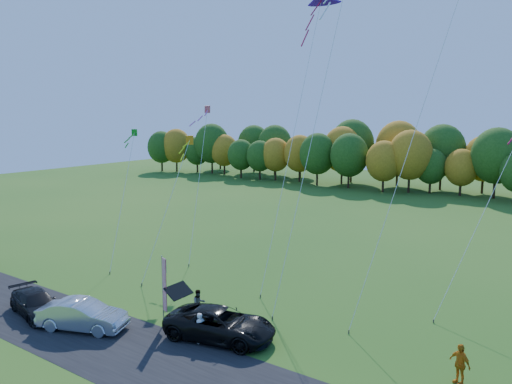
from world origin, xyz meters
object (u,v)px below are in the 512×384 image
Objects in this scene: silver_sedan at (82,315)px; person_east at (460,364)px; black_suv at (220,324)px; feather_flag at (164,284)px.

silver_sedan is 2.68× the size of person_east.
person_east is at bearing -90.02° from black_suv.
silver_sedan is 19.67m from person_east.
black_suv is at bearing -85.50° from silver_sedan.
silver_sedan is (-7.10, -3.47, -0.01)m from black_suv.
feather_flag reaches higher than person_east.
feather_flag reaches higher than silver_sedan.
person_east is (18.70, 6.08, 0.11)m from silver_sedan.
feather_flag is at bearing 85.82° from black_suv.
feather_flag reaches higher than black_suv.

